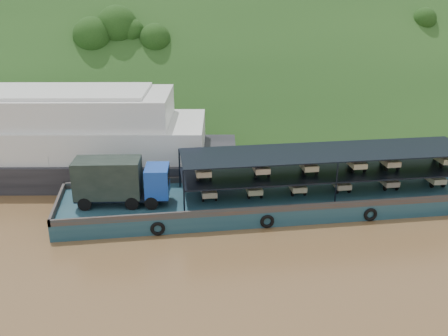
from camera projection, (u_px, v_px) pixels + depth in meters
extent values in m
plane|color=brown|center=(255.00, 219.00, 38.21)|extent=(160.00, 160.00, 0.00)
cube|color=#1A3A15|center=(205.00, 109.00, 71.57)|extent=(140.00, 39.60, 39.60)
cube|color=#143747|center=(282.00, 200.00, 40.18)|extent=(35.00, 7.00, 1.20)
cube|color=#592D19|center=(272.00, 175.00, 43.03)|extent=(35.00, 0.20, 0.50)
cube|color=#592D19|center=(294.00, 208.00, 36.73)|extent=(35.00, 0.20, 0.50)
cube|color=#592D19|center=(57.00, 203.00, 37.53)|extent=(0.20, 7.00, 0.50)
torus|color=black|center=(158.00, 229.00, 35.56)|extent=(1.06, 0.26, 1.06)
torus|color=black|center=(267.00, 221.00, 36.64)|extent=(1.06, 0.26, 1.06)
torus|color=black|center=(370.00, 215.00, 37.72)|extent=(1.06, 0.26, 1.06)
cylinder|color=black|center=(85.00, 204.00, 36.77)|extent=(1.05, 0.46, 1.02)
cylinder|color=black|center=(91.00, 192.00, 38.77)|extent=(1.05, 0.46, 1.02)
cylinder|color=black|center=(132.00, 203.00, 36.89)|extent=(1.05, 0.46, 1.02)
cylinder|color=black|center=(136.00, 192.00, 38.89)|extent=(1.05, 0.46, 1.02)
cylinder|color=black|center=(151.00, 203.00, 36.94)|extent=(1.05, 0.46, 1.02)
cylinder|color=black|center=(154.00, 191.00, 38.94)|extent=(1.05, 0.46, 1.02)
cube|color=black|center=(123.00, 196.00, 37.81)|extent=(7.13, 2.97, 0.20)
cube|color=#173FA0|center=(157.00, 181.00, 37.49)|extent=(1.98, 2.62, 2.24)
cube|color=black|center=(169.00, 176.00, 37.38)|extent=(0.28, 2.03, 0.92)
cube|color=black|center=(108.00, 178.00, 37.25)|extent=(5.12, 2.95, 2.85)
cube|color=black|center=(325.00, 171.00, 39.86)|extent=(23.00, 5.00, 0.12)
cube|color=black|center=(327.00, 152.00, 39.29)|extent=(23.00, 5.00, 0.08)
cylinder|color=black|center=(184.00, 192.00, 35.99)|extent=(0.12, 0.12, 3.30)
cylinder|color=black|center=(180.00, 168.00, 40.63)|extent=(0.12, 0.12, 3.30)
cylinder|color=black|center=(336.00, 183.00, 37.55)|extent=(0.12, 0.12, 3.30)
cylinder|color=black|center=(315.00, 161.00, 42.18)|extent=(0.12, 0.12, 3.30)
cylinder|color=black|center=(442.00, 155.00, 43.74)|extent=(0.12, 0.12, 3.30)
cylinder|color=black|center=(207.00, 189.00, 40.05)|extent=(0.12, 0.52, 0.52)
cylinder|color=black|center=(203.00, 198.00, 38.31)|extent=(0.14, 0.52, 0.52)
cylinder|color=black|center=(216.00, 198.00, 38.45)|extent=(0.14, 0.52, 0.52)
cube|color=beige|center=(209.00, 192.00, 38.59)|extent=(1.15, 1.50, 0.44)
cube|color=red|center=(207.00, 184.00, 39.59)|extent=(0.55, 0.80, 0.80)
cube|color=red|center=(207.00, 179.00, 39.23)|extent=(0.50, 0.10, 0.10)
cylinder|color=black|center=(250.00, 187.00, 40.53)|extent=(0.12, 0.52, 0.52)
cylinder|color=black|center=(249.00, 196.00, 38.80)|extent=(0.14, 0.52, 0.52)
cylinder|color=black|center=(261.00, 195.00, 38.93)|extent=(0.14, 0.52, 0.52)
cube|color=#C1BC88|center=(254.00, 190.00, 39.07)|extent=(1.15, 1.50, 0.44)
cube|color=#B11F0B|center=(251.00, 182.00, 40.07)|extent=(0.55, 0.80, 0.80)
cube|color=#B11F0B|center=(252.00, 177.00, 39.71)|extent=(0.50, 0.10, 0.10)
cylinder|color=black|center=(292.00, 184.00, 41.01)|extent=(0.12, 0.52, 0.52)
cylinder|color=black|center=(293.00, 193.00, 39.27)|extent=(0.14, 0.52, 0.52)
cylinder|color=black|center=(305.00, 192.00, 39.41)|extent=(0.14, 0.52, 0.52)
cube|color=beige|center=(298.00, 187.00, 39.55)|extent=(1.15, 1.50, 0.44)
cube|color=red|center=(294.00, 180.00, 40.55)|extent=(0.55, 0.80, 0.80)
cube|color=red|center=(295.00, 175.00, 40.19)|extent=(0.50, 0.10, 0.10)
cylinder|color=black|center=(335.00, 182.00, 41.50)|extent=(0.12, 0.52, 0.52)
cylinder|color=black|center=(337.00, 190.00, 39.77)|extent=(0.14, 0.52, 0.52)
cylinder|color=black|center=(349.00, 190.00, 39.90)|extent=(0.14, 0.52, 0.52)
cube|color=#C5B28B|center=(342.00, 185.00, 40.04)|extent=(1.15, 1.50, 0.44)
cube|color=red|center=(337.00, 177.00, 41.04)|extent=(0.55, 0.80, 0.80)
cube|color=red|center=(338.00, 172.00, 40.68)|extent=(0.50, 0.10, 0.10)
cylinder|color=black|center=(381.00, 179.00, 42.05)|extent=(0.12, 0.52, 0.52)
cylinder|color=black|center=(385.00, 188.00, 40.32)|extent=(0.14, 0.52, 0.52)
cylinder|color=black|center=(397.00, 187.00, 40.45)|extent=(0.14, 0.52, 0.52)
cube|color=tan|center=(389.00, 182.00, 40.59)|extent=(1.15, 1.50, 0.44)
cube|color=red|center=(383.00, 175.00, 41.59)|extent=(0.55, 0.80, 0.80)
cube|color=red|center=(385.00, 170.00, 41.23)|extent=(0.50, 0.10, 0.10)
cylinder|color=black|center=(426.00, 177.00, 42.60)|extent=(0.12, 0.52, 0.52)
cylinder|color=black|center=(432.00, 185.00, 40.87)|extent=(0.14, 0.52, 0.52)
cylinder|color=black|center=(443.00, 184.00, 41.00)|extent=(0.14, 0.52, 0.52)
cube|color=beige|center=(436.00, 179.00, 41.14)|extent=(1.15, 1.50, 0.44)
cube|color=red|center=(429.00, 172.00, 42.14)|extent=(0.55, 0.80, 0.80)
cube|color=red|center=(431.00, 167.00, 41.78)|extent=(0.50, 0.10, 0.10)
cylinder|color=black|center=(201.00, 169.00, 39.39)|extent=(0.12, 0.52, 0.52)
cylinder|color=black|center=(197.00, 178.00, 37.66)|extent=(0.14, 0.52, 0.52)
cylinder|color=black|center=(210.00, 177.00, 37.79)|extent=(0.14, 0.52, 0.52)
cube|color=#C9B68E|center=(203.00, 172.00, 37.93)|extent=(1.15, 1.50, 0.44)
cube|color=beige|center=(202.00, 164.00, 38.93)|extent=(0.55, 0.80, 0.80)
cube|color=beige|center=(202.00, 159.00, 38.57)|extent=(0.50, 0.10, 0.10)
cylinder|color=black|center=(257.00, 166.00, 40.00)|extent=(0.12, 0.52, 0.52)
cylinder|color=black|center=(256.00, 175.00, 38.27)|extent=(0.14, 0.52, 0.52)
cylinder|color=black|center=(268.00, 174.00, 38.40)|extent=(0.14, 0.52, 0.52)
cube|color=beige|center=(261.00, 169.00, 38.54)|extent=(1.15, 1.50, 0.44)
cube|color=#1B23A2|center=(258.00, 162.00, 39.54)|extent=(0.55, 0.80, 0.80)
cube|color=#1B23A2|center=(259.00, 156.00, 39.18)|extent=(0.50, 0.10, 0.10)
cylinder|color=black|center=(303.00, 164.00, 40.52)|extent=(0.12, 0.52, 0.52)
cylinder|color=black|center=(304.00, 172.00, 38.78)|extent=(0.14, 0.52, 0.52)
cylinder|color=black|center=(316.00, 172.00, 38.92)|extent=(0.14, 0.52, 0.52)
cube|color=beige|center=(309.00, 166.00, 39.06)|extent=(1.15, 1.50, 0.44)
cube|color=#B10B17|center=(305.00, 159.00, 40.06)|extent=(0.55, 0.80, 0.80)
cube|color=#B10B17|center=(306.00, 154.00, 39.70)|extent=(0.50, 0.10, 0.10)
cylinder|color=black|center=(350.00, 162.00, 41.05)|extent=(0.12, 0.52, 0.52)
cylinder|color=black|center=(352.00, 170.00, 39.32)|extent=(0.14, 0.52, 0.52)
cylinder|color=black|center=(364.00, 169.00, 39.45)|extent=(0.14, 0.52, 0.52)
cube|color=beige|center=(357.00, 164.00, 39.59)|extent=(1.15, 1.50, 0.44)
cube|color=red|center=(352.00, 157.00, 40.59)|extent=(0.55, 0.80, 0.80)
cube|color=red|center=(353.00, 152.00, 40.23)|extent=(0.50, 0.10, 0.10)
cylinder|color=black|center=(382.00, 160.00, 41.43)|extent=(0.12, 0.52, 0.52)
cylinder|color=black|center=(386.00, 168.00, 39.70)|extent=(0.14, 0.52, 0.52)
cylinder|color=black|center=(398.00, 167.00, 39.83)|extent=(0.14, 0.52, 0.52)
cube|color=beige|center=(390.00, 162.00, 39.97)|extent=(1.15, 1.50, 0.44)
cube|color=#B10B1E|center=(384.00, 155.00, 40.97)|extent=(0.55, 0.80, 0.80)
cube|color=#B10B1E|center=(386.00, 150.00, 40.61)|extent=(0.50, 0.10, 0.10)
cylinder|color=black|center=(435.00, 157.00, 42.08)|extent=(0.12, 0.52, 0.52)
cylinder|color=black|center=(441.00, 165.00, 40.34)|extent=(0.14, 0.52, 0.52)
cube|color=#C1BB88|center=(445.00, 159.00, 40.61)|extent=(1.15, 1.50, 0.44)
cube|color=beige|center=(438.00, 153.00, 41.62)|extent=(0.55, 0.80, 0.80)
cube|color=beige|center=(440.00, 148.00, 41.25)|extent=(0.50, 0.10, 0.10)
cube|color=black|center=(23.00, 163.00, 46.69)|extent=(40.87, 15.36, 2.39)
cube|color=silver|center=(19.00, 136.00, 45.78)|extent=(34.81, 13.55, 2.79)
cube|color=silver|center=(15.00, 107.00, 44.84)|extent=(28.74, 11.74, 2.59)
cube|color=silver|center=(13.00, 91.00, 44.33)|extent=(24.66, 10.20, 0.30)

